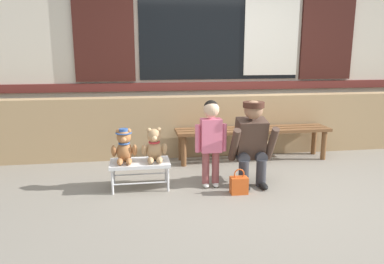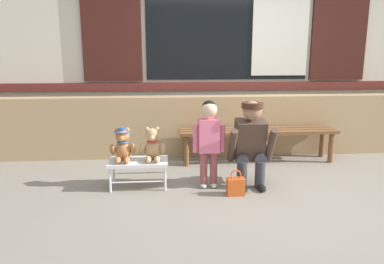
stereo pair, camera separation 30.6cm
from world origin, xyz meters
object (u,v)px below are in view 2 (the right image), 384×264
object	(u,v)px
teddy_bear_with_hat	(123,145)
teddy_bear_plain	(153,145)
wooden_bench_long	(258,134)
small_display_bench	(138,163)
handbag_on_ground	(236,186)
child_standing	(209,134)
adult_crouching	(251,143)

from	to	relation	value
teddy_bear_with_hat	teddy_bear_plain	world-z (taller)	same
wooden_bench_long	small_display_bench	world-z (taller)	wooden_bench_long
wooden_bench_long	small_display_bench	distance (m)	1.76
wooden_bench_long	handbag_on_ground	world-z (taller)	wooden_bench_long
small_display_bench	child_standing	size ratio (longest dim) A/B	0.67
wooden_bench_long	teddy_bear_plain	bearing A→B (deg)	-148.70
teddy_bear_with_hat	child_standing	size ratio (longest dim) A/B	0.38
teddy_bear_plain	adult_crouching	xyz separation A→B (m)	(1.07, -0.07, 0.02)
child_standing	handbag_on_ground	size ratio (longest dim) A/B	3.52
child_standing	adult_crouching	world-z (taller)	child_standing
wooden_bench_long	child_standing	xyz separation A→B (m)	(-0.78, -0.92, 0.22)
small_display_bench	teddy_bear_with_hat	xyz separation A→B (m)	(-0.16, 0.00, 0.21)
small_display_bench	handbag_on_ground	bearing A→B (deg)	-18.03
teddy_bear_with_hat	handbag_on_ground	distance (m)	1.28
handbag_on_ground	teddy_bear_plain	bearing A→B (deg)	158.80
handbag_on_ground	small_display_bench	bearing A→B (deg)	161.97
small_display_bench	child_standing	xyz separation A→B (m)	(0.76, -0.08, 0.33)
teddy_bear_plain	child_standing	xyz separation A→B (m)	(0.60, -0.08, 0.13)
wooden_bench_long	child_standing	size ratio (longest dim) A/B	2.19
adult_crouching	handbag_on_ground	distance (m)	0.51
small_display_bench	teddy_bear_plain	size ratio (longest dim) A/B	1.76
teddy_bear_plain	child_standing	bearing A→B (deg)	-7.48
teddy_bear_plain	teddy_bear_with_hat	bearing A→B (deg)	179.87
small_display_bench	handbag_on_ground	distance (m)	1.08
child_standing	handbag_on_ground	bearing A→B (deg)	-45.17
small_display_bench	adult_crouching	size ratio (longest dim) A/B	0.67
child_standing	small_display_bench	bearing A→B (deg)	174.18
adult_crouching	handbag_on_ground	xyz separation A→B (m)	(-0.21, -0.27, -0.38)
child_standing	handbag_on_ground	world-z (taller)	child_standing
handbag_on_ground	adult_crouching	bearing A→B (deg)	51.16
adult_crouching	small_display_bench	bearing A→B (deg)	176.95
child_standing	wooden_bench_long	bearing A→B (deg)	49.79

